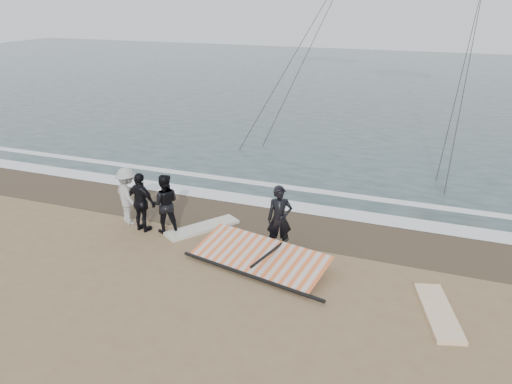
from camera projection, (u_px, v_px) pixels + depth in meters
The scene contains 10 objects.
ground at pixel (240, 300), 12.07m from camera, with size 120.00×120.00×0.00m, color #8C704C.
sea at pixel (395, 84), 40.71m from camera, with size 120.00×54.00×0.02m, color #233838.
wet_sand at pixel (294, 225), 15.97m from camera, with size 120.00×2.80×0.01m, color #4C3D2B.
foam_near at pixel (306, 208), 17.18m from camera, with size 120.00×0.90×0.01m, color white.
foam_far at pixel (318, 191), 18.66m from camera, with size 120.00×0.45×0.01m, color white.
man_main at pixel (280, 219), 14.11m from camera, with size 0.71×0.47×1.95m, color black.
board_white at pixel (439, 312), 11.55m from camera, with size 0.64×2.29×0.09m, color white.
board_cream at pixel (202, 228), 15.69m from camera, with size 0.64×2.38×0.10m, color beige.
trio_cluster at pixel (143, 200), 15.48m from camera, with size 2.67×1.26×1.89m.
sail_rig at pixel (259, 256), 13.70m from camera, with size 4.26×2.47×0.50m.
Camera 1 is at (4.00, -9.44, 6.90)m, focal length 35.00 mm.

